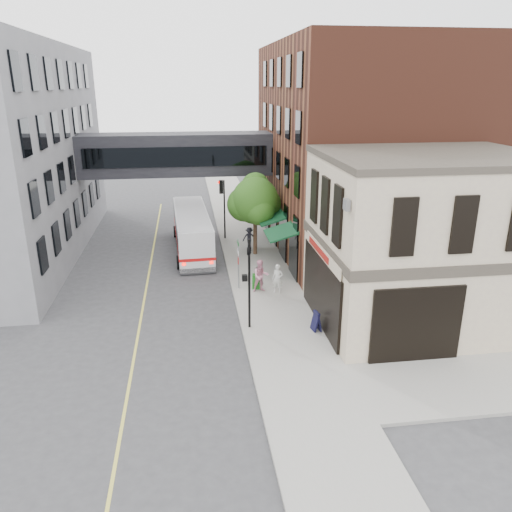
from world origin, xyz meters
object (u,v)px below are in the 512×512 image
object	(u,v)px
bus	(192,229)
pedestrian_b	(261,276)
pedestrian_a	(278,279)
sandwich_board	(316,321)
newspaper_box	(256,281)
pedestrian_c	(249,238)

from	to	relation	value
bus	pedestrian_b	size ratio (longest dim) A/B	5.55
bus	pedestrian_a	distance (m)	10.03
sandwich_board	newspaper_box	bearing A→B (deg)	100.96
pedestrian_b	pedestrian_c	world-z (taller)	pedestrian_b
bus	sandwich_board	bearing A→B (deg)	-67.50
sandwich_board	pedestrian_a	bearing A→B (deg)	91.89
pedestrian_b	newspaper_box	xyz separation A→B (m)	(-0.21, 0.45, -0.52)
bus	newspaper_box	world-z (taller)	bus
pedestrian_a	pedestrian_c	bearing A→B (deg)	116.23
pedestrian_a	newspaper_box	xyz separation A→B (m)	(-1.13, 0.77, -0.41)
pedestrian_a	pedestrian_b	world-z (taller)	pedestrian_b
pedestrian_b	sandwich_board	world-z (taller)	pedestrian_b
pedestrian_c	newspaper_box	xyz separation A→B (m)	(-0.57, -7.64, -0.33)
pedestrian_c	sandwich_board	xyz separation A→B (m)	(1.58, -13.20, -0.27)
bus	pedestrian_b	world-z (taller)	bus
bus	newspaper_box	xyz separation A→B (m)	(3.51, -8.11, -0.99)
pedestrian_b	pedestrian_c	size ratio (longest dim) A/B	1.25
pedestrian_b	newspaper_box	distance (m)	0.72
bus	pedestrian_a	size ratio (longest dim) A/B	6.21
pedestrian_a	pedestrian_b	size ratio (longest dim) A/B	0.89
pedestrian_a	sandwich_board	size ratio (longest dim) A/B	1.73
pedestrian_b	sandwich_board	xyz separation A→B (m)	(1.95, -5.11, -0.46)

